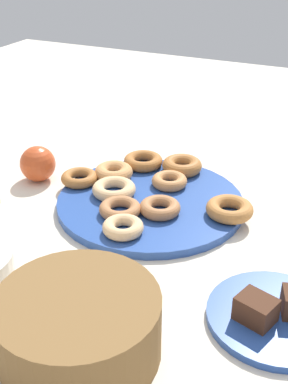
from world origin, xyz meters
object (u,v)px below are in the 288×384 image
Objects in this scene: donut_7 at (114,189)px; apple at (38,164)px; donut_8 at (120,209)px; basket at (79,326)px; cake_plate at (275,317)px; donut_6 at (143,161)px; brownie_far at (256,309)px; donut_plate at (150,202)px; donut_4 at (160,208)px; donut_1 at (169,181)px; donut_2 at (78,179)px; donut_9 at (123,227)px; donut_5 at (230,209)px; donut_0 at (114,172)px; donut_3 at (182,166)px.

apple reaches higher than donut_7.
basket is at bearing 108.20° from donut_8.
cake_plate is at bearing 158.58° from apple.
brownie_far is at bearing 132.90° from donut_6.
donut_plate is 4.76× the size of donut_4.
donut_2 is at bearing 21.99° from donut_1.
donut_9 is at bearing 70.46° from donut_4.
donut_1 is 0.16m from donut_5.
basket is (-0.19, 0.45, 0.01)m from donut_0.
donut_3 reaches higher than donut_1.
donut_6 is 1.18× the size of donut_9.
donut_3 is 0.09m from donut_6.
donut_5 is 1.02× the size of donut_6.
donut_plate is 4.68× the size of donut_8.
donut_5 is 1.20× the size of donut_9.
donut_6 reaches higher than cake_plate.
apple is (0.58, -0.23, 0.03)m from cake_plate.
donut_3 is (0.00, -0.08, 0.00)m from donut_1.
cake_plate is at bearing 145.27° from donut_4.
donut_1 reaches higher than cake_plate.
donut_3 is 0.18m from donut_7.
apple is (0.55, -0.25, 0.01)m from brownie_far.
basket is at bearing 37.16° from cake_plate.
donut_0 is at bearing 37.25° from donut_3.
donut_1 reaches higher than donut_plate.
donut_7 is (0.09, 0.08, 0.00)m from donut_1.
donut_6 is at bearing -122.93° from donut_2.
donut_5 is at bearing 157.40° from donut_1.
donut_9 is (0.03, 0.09, -0.00)m from donut_4.
cake_plate is 0.92× the size of basket.
donut_2 is 0.23m from donut_3.
donut_9 is 0.34× the size of basket.
basket reaches higher than donut_6.
donut_4 is at bearing 166.32° from donut_7.
apple reaches higher than donut_1.
apple is at bearing -17.80° from donut_8.
donut_0 is at bearing -67.33° from basket.
donut_3 is at bearing -118.84° from donut_7.
donut_0 is 0.15m from donut_3.
apple is (0.20, -0.02, 0.01)m from donut_7.
donut_2 is (0.18, 0.07, -0.00)m from donut_1.
donut_0 is 0.49m from basket.
donut_7 is at bearing -13.68° from donut_4.
donut_2 is 0.89× the size of donut_6.
donut_0 reaches higher than donut_5.
donut_2 is at bearing -36.80° from donut_9.
donut_2 is (0.06, 0.05, -0.00)m from donut_0.
apple is (0.11, -0.00, 0.01)m from donut_2.
donut_3 is 1.12× the size of apple.
donut_3 is at bearing -95.06° from donut_plate.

